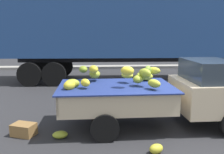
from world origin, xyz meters
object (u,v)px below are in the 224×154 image
(fallen_banana_bunch_by_wheel, at_px, (156,149))
(produce_crate, at_px, (24,130))
(fallen_banana_bunch_near_tailgate, at_px, (60,135))
(pickup_truck, at_px, (191,91))
(semi_trailer, at_px, (130,29))

(fallen_banana_bunch_by_wheel, distance_m, produce_crate, 3.08)
(fallen_banana_bunch_near_tailgate, xyz_separation_m, produce_crate, (-0.87, 0.21, 0.06))
(pickup_truck, bearing_deg, fallen_banana_bunch_by_wheel, -131.37)
(fallen_banana_bunch_near_tailgate, relative_size, produce_crate, 0.67)
(pickup_truck, xyz_separation_m, fallen_banana_bunch_near_tailgate, (-3.27, -0.64, -0.81))
(fallen_banana_bunch_by_wheel, xyz_separation_m, produce_crate, (-2.90, 1.04, 0.04))
(fallen_banana_bunch_near_tailgate, bearing_deg, produce_crate, 166.70)
(pickup_truck, relative_size, fallen_banana_bunch_near_tailgate, 14.38)
(pickup_truck, relative_size, semi_trailer, 0.42)
(pickup_truck, height_order, fallen_banana_bunch_by_wheel, pickup_truck)
(fallen_banana_bunch_near_tailgate, xyz_separation_m, fallen_banana_bunch_by_wheel, (2.02, -0.83, 0.02))
(semi_trailer, xyz_separation_m, fallen_banana_bunch_by_wheel, (-0.48, -7.45, -2.44))
(semi_trailer, bearing_deg, pickup_truck, -81.25)
(pickup_truck, relative_size, fallen_banana_bunch_by_wheel, 16.52)
(fallen_banana_bunch_by_wheel, height_order, produce_crate, produce_crate)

